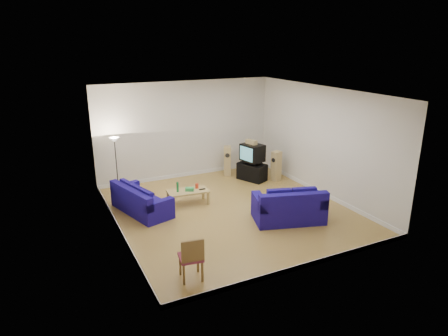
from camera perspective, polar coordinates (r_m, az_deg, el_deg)
name	(u,v)px	position (r m, az deg, el deg)	size (l,w,h in m)	color
room	(231,156)	(10.42, 0.97, 1.72)	(6.01, 6.51, 3.21)	brown
sofa_three_seat	(140,203)	(10.97, -11.90, -4.86)	(1.33, 2.07, 0.74)	#170E5B
sofa_loveseat	(289,209)	(10.34, 9.29, -5.80)	(1.95, 1.44, 0.87)	#170E5B
coffee_table	(188,192)	(11.26, -5.17, -3.46)	(1.19, 0.68, 0.41)	tan
bottle	(178,187)	(11.12, -6.65, -2.71)	(0.07, 0.07, 0.28)	#197233
tissue_box	(190,189)	(11.19, -4.94, -3.04)	(0.23, 0.13, 0.09)	green
red_canister	(197,186)	(11.36, -3.89, -2.57)	(0.10, 0.10, 0.13)	red
remote	(202,189)	(11.27, -3.13, -3.03)	(0.18, 0.05, 0.02)	black
tv_stand	(252,172)	(13.21, 4.02, -0.53)	(0.92, 0.51, 0.56)	black
av_receiver	(253,162)	(13.14, 4.23, 0.90)	(0.48, 0.39, 0.11)	black
television	(252,153)	(12.99, 4.06, 2.21)	(0.68, 0.81, 0.55)	black
centre_speaker	(251,142)	(12.94, 3.93, 3.73)	(0.39, 0.16, 0.14)	tan
speaker_left	(227,161)	(13.56, 0.48, 1.02)	(0.34, 0.37, 1.02)	tan
speaker_right	(276,166)	(13.16, 7.46, 0.27)	(0.35, 0.30, 0.99)	tan
floor_lamp	(115,147)	(12.18, -15.31, 2.85)	(0.29, 0.29, 1.72)	black
dining_chair	(191,257)	(7.79, -4.67, -12.50)	(0.50, 0.50, 0.92)	brown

